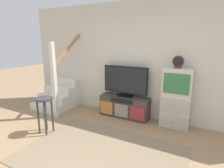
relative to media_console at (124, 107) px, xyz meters
name	(u,v)px	position (x,y,z in m)	size (l,w,h in m)	color
back_wall	(142,61)	(0.30, 0.27, 1.09)	(6.40, 0.12, 2.70)	beige
area_rug	(101,154)	(0.30, -1.59, -0.25)	(2.60, 1.80, 0.01)	#847056
media_console	(124,107)	(0.00, 0.00, 0.00)	(1.20, 0.38, 0.51)	#423833
television	(125,81)	(0.00, 0.02, 0.64)	(1.09, 0.22, 0.72)	black
side_cabinet	(176,99)	(1.17, 0.01, 0.38)	(0.58, 0.38, 1.28)	beige
desk_clock	(178,62)	(1.16, 0.00, 1.15)	(0.23, 0.08, 0.25)	#4C3823
staircase	(64,92)	(-1.94, 0.01, 0.11)	(1.00, 1.36, 2.20)	silver
bar_stool_near	(45,107)	(-1.07, -1.47, 0.29)	(0.34, 0.34, 0.74)	#333338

